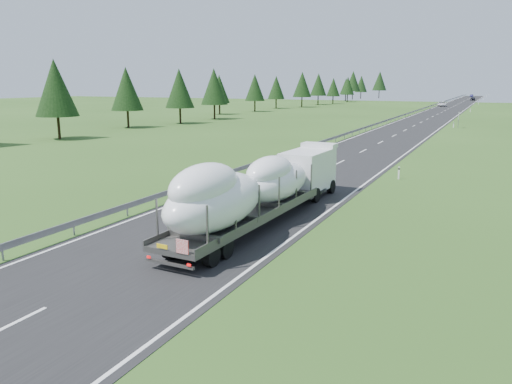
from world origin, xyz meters
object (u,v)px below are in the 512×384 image
at_px(highway_sign, 459,117).
at_px(distant_car_blue, 472,96).
at_px(distant_van, 442,104).
at_px(boat_truck, 258,186).
at_px(distant_car_dark, 473,99).

bearing_deg(highway_sign, distant_car_blue, 92.23).
distance_m(highway_sign, distant_van, 80.32).
bearing_deg(highway_sign, boat_truck, -94.35).
distance_m(boat_truck, distant_car_blue, 261.43).
relative_size(boat_truck, distant_car_blue, 4.37).
relative_size(highway_sign, distant_car_dark, 0.57).
xyz_separation_m(highway_sign, distant_car_blue, (-7.59, 194.97, -1.13)).
bearing_deg(distant_van, distant_car_blue, 84.87).
xyz_separation_m(boat_truck, distant_car_blue, (-2.53, 261.42, -1.45)).
bearing_deg(distant_car_dark, boat_truck, -92.71).
height_order(highway_sign, distant_car_blue, highway_sign).
distance_m(boat_truck, distant_van, 146.17).
relative_size(distant_van, distant_car_dark, 1.22).
height_order(distant_van, distant_car_dark, distant_car_dark).
bearing_deg(distant_car_dark, distant_car_blue, 90.81).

